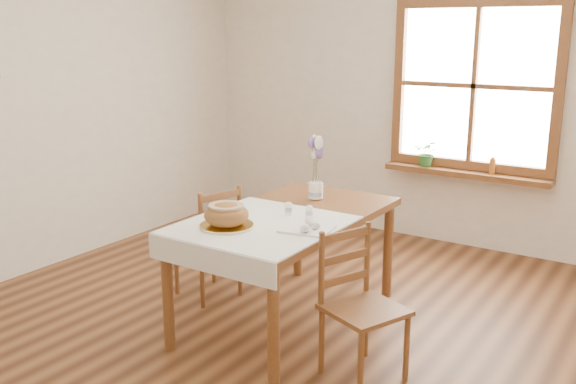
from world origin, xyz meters
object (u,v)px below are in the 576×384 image
at_px(chair_right, 365,307).
at_px(flower_vase, 316,192).
at_px(dining_table, 288,227).
at_px(chair_left, 207,241).
at_px(bread_plate, 227,226).

relative_size(chair_right, flower_vase, 7.50).
distance_m(dining_table, chair_left, 0.77).
bearing_deg(dining_table, chair_right, -26.48).
bearing_deg(chair_right, flower_vase, 66.82).
distance_m(chair_right, flower_vase, 1.20).
bearing_deg(chair_right, dining_table, 85.43).
distance_m(chair_left, chair_right, 1.55).
height_order(dining_table, bread_plate, bread_plate).
bearing_deg(flower_vase, chair_left, -150.73).
xyz_separation_m(chair_left, chair_right, (1.49, -0.42, 0.00)).
bearing_deg(flower_vase, chair_right, -45.09).
height_order(chair_right, bread_plate, chair_right).
bearing_deg(chair_left, dining_table, 101.64).
relative_size(dining_table, flower_vase, 14.18).
xyz_separation_m(dining_table, flower_vase, (-0.04, 0.43, 0.14)).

